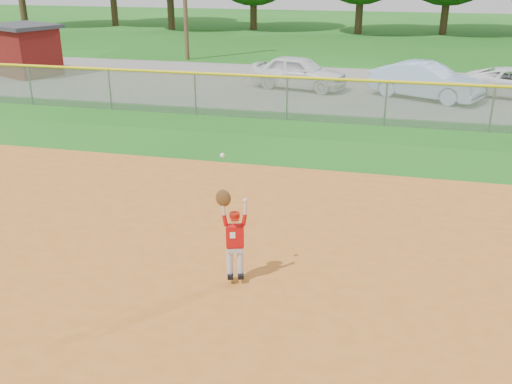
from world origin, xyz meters
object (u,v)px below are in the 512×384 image
at_px(car_white_a, 299,72).
at_px(car_blue, 426,81).
at_px(utility_shed, 25,50).
at_px(ballplayer, 233,234).

height_order(car_white_a, car_blue, car_blue).
bearing_deg(car_blue, utility_shed, 112.12).
xyz_separation_m(car_white_a, car_blue, (5.24, -0.77, 0.01)).
xyz_separation_m(car_blue, ballplayer, (-3.62, -15.50, 0.18)).
distance_m(car_white_a, car_blue, 5.30).
bearing_deg(ballplayer, car_white_a, 95.67).
distance_m(car_white_a, utility_shed, 13.40).
bearing_deg(car_white_a, utility_shed, 102.53).
distance_m(car_white_a, ballplayer, 16.35).
bearing_deg(car_blue, ballplayer, -168.08).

